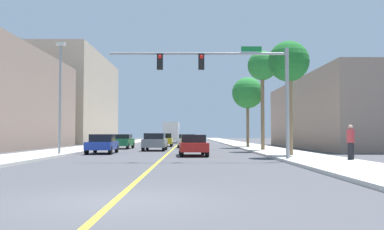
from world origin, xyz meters
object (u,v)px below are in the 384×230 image
Objects in this scene: street_lamp at (60,91)px; pedestrian at (351,142)px; car_blue at (102,144)px; car_red at (193,145)px; palm_far at (248,93)px; car_gray at (155,142)px; car_yellow at (165,140)px; palm_mid at (262,67)px; delivery_truck at (172,132)px; traffic_signal_mast at (231,75)px; car_green at (123,141)px; palm_near at (289,64)px; car_white at (187,141)px.

street_lamp reaches higher than pedestrian.
car_red is at bearing 152.96° from car_blue.
palm_far is 1.69× the size of car_gray.
street_lamp is 5.34m from car_blue.
street_lamp reaches higher than car_blue.
car_gray is at bearing -91.09° from car_yellow.
car_blue is at bearing -163.10° from palm_mid.
car_red is (-5.85, -6.96, -6.30)m from palm_mid.
car_gray is at bearing -89.92° from delivery_truck.
traffic_signal_mast reaches higher than car_gray.
car_green is 0.46× the size of delivery_truck.
car_yellow is at bearing 111.84° from palm_near.
pedestrian is (7.98, -6.64, 0.32)m from car_red.
pedestrian is at bearing -81.08° from palm_mid.
traffic_signal_mast is 2.25× the size of car_white.
traffic_signal_mast is 23.07m from car_white.
car_gray reaches higher than car_red.
palm_near is at bearing -48.41° from car_gray.
traffic_signal_mast is 46.63m from delivery_truck.
traffic_signal_mast is at bearing -26.45° from street_lamp.
palm_mid is 4.65× the size of pedestrian.
car_green is at bearing 114.85° from traffic_signal_mast.
car_gray is 6.53m from car_blue.
car_blue is at bearing -134.62° from palm_far.
palm_mid is 2.00× the size of car_green.
car_gray is (-9.06, -7.10, -4.91)m from palm_far.
palm_mid reaches higher than car_white.
car_blue is 15.15m from car_white.
palm_mid reaches higher than car_gray.
palm_near is 8.93m from palm_mid.
street_lamp reaches higher than palm_far.
car_gray is at bearing 110.12° from traffic_signal_mast.
car_white reaches higher than car_red.
car_white is at bearing 88.84° from car_red.
car_white is at bearing -115.81° from car_blue.
street_lamp reaches higher than car_yellow.
street_lamp is 14.23m from car_green.
palm_near reaches higher than car_white.
street_lamp is 41.35m from delivery_truck.
palm_mid reaches higher than car_red.
car_white is (-2.49, 22.61, -3.84)m from traffic_signal_mast.
palm_far is (14.61, 16.06, 1.44)m from street_lamp.
pedestrian is at bearing -76.50° from delivery_truck.
traffic_signal_mast is at bearing 132.97° from car_blue.
car_white is at bearing 169.37° from palm_far.
car_gray reaches higher than car_white.
palm_far reaches higher than palm_near.
street_lamp is 14.95m from palm_near.
car_blue is 17.63m from pedestrian.
palm_near is at bearing -89.14° from palm_mid.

